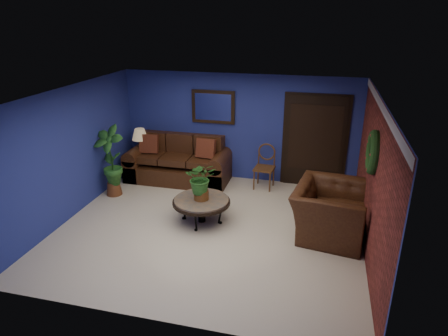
% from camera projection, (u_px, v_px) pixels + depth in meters
% --- Properties ---
extents(floor, '(5.50, 5.50, 0.00)m').
position_uv_depth(floor, '(210.00, 227.00, 7.48)').
color(floor, beige).
rests_on(floor, ground).
extents(wall_back, '(5.50, 0.04, 2.50)m').
position_uv_depth(wall_back, '(239.00, 128.00, 9.28)').
color(wall_back, navy).
rests_on(wall_back, ground).
extents(wall_left, '(0.04, 5.00, 2.50)m').
position_uv_depth(wall_left, '(71.00, 153.00, 7.64)').
color(wall_left, navy).
rests_on(wall_left, ground).
extents(wall_right_brick, '(0.04, 5.00, 2.50)m').
position_uv_depth(wall_right_brick, '(374.00, 180.00, 6.40)').
color(wall_right_brick, maroon).
rests_on(wall_right_brick, ground).
extents(ceiling, '(5.50, 5.00, 0.02)m').
position_uv_depth(ceiling, '(208.00, 94.00, 6.56)').
color(ceiling, silver).
rests_on(ceiling, wall_back).
extents(crown_molding, '(0.03, 5.00, 0.14)m').
position_uv_depth(crown_molding, '(382.00, 108.00, 5.98)').
color(crown_molding, white).
rests_on(crown_molding, wall_right_brick).
extents(wall_mirror, '(1.02, 0.06, 0.77)m').
position_uv_depth(wall_mirror, '(213.00, 107.00, 9.21)').
color(wall_mirror, '#432D16').
rests_on(wall_mirror, wall_back).
extents(closet_door, '(1.44, 0.06, 2.18)m').
position_uv_depth(closet_door, '(315.00, 142.00, 8.93)').
color(closet_door, black).
rests_on(closet_door, wall_back).
extents(wreath, '(0.16, 0.72, 0.72)m').
position_uv_depth(wreath, '(373.00, 152.00, 6.30)').
color(wreath, black).
rests_on(wreath, wall_right_brick).
extents(sofa, '(2.41, 1.04, 1.08)m').
position_uv_depth(sofa, '(179.00, 165.00, 9.54)').
color(sofa, '#432713').
rests_on(sofa, ground).
extents(coffee_table, '(1.10, 1.10, 0.47)m').
position_uv_depth(coffee_table, '(201.00, 202.00, 7.55)').
color(coffee_table, '#514C47').
rests_on(coffee_table, ground).
extents(end_table, '(0.60, 0.60, 0.54)m').
position_uv_depth(end_table, '(142.00, 160.00, 9.69)').
color(end_table, '#514C47').
rests_on(end_table, ground).
extents(table_lamp, '(0.38, 0.38, 0.63)m').
position_uv_depth(table_lamp, '(140.00, 139.00, 9.50)').
color(table_lamp, '#432D16').
rests_on(table_lamp, end_table).
extents(side_chair, '(0.47, 0.47, 1.01)m').
position_uv_depth(side_chair, '(265.00, 163.00, 9.03)').
color(side_chair, brown).
rests_on(side_chair, ground).
extents(armchair, '(1.44, 1.59, 0.92)m').
position_uv_depth(armchair, '(330.00, 211.00, 7.10)').
color(armchair, '#432713').
rests_on(armchair, ground).
extents(coffee_plant, '(0.68, 0.64, 0.75)m').
position_uv_depth(coffee_plant, '(201.00, 179.00, 7.38)').
color(coffee_plant, brown).
rests_on(coffee_plant, coffee_table).
extents(floor_plant, '(0.40, 0.36, 0.76)m').
position_uv_depth(floor_plant, '(340.00, 193.00, 7.99)').
color(floor_plant, brown).
rests_on(floor_plant, ground).
extents(tall_plant, '(0.78, 0.62, 1.56)m').
position_uv_depth(tall_plant, '(111.00, 158.00, 8.52)').
color(tall_plant, brown).
rests_on(tall_plant, ground).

